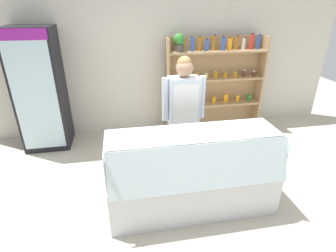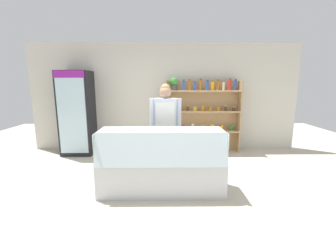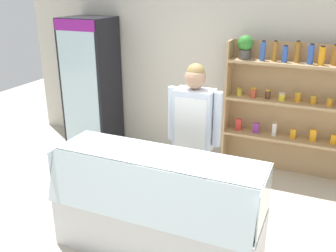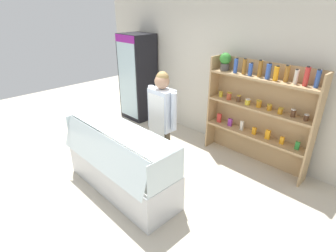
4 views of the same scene
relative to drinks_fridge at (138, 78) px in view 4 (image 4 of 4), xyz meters
name	(u,v)px [view 4 (image 4 of 4)]	position (x,y,z in m)	size (l,w,h in m)	color
ground_plane	(130,187)	(2.12, -1.92, -1.00)	(12.00, 12.00, 0.00)	beige
back_wall	(224,76)	(2.12, 0.42, 0.35)	(6.80, 0.10, 2.70)	beige
drinks_fridge	(138,78)	(0.00, 0.00, 0.00)	(0.72, 0.64, 2.00)	black
shelving_unit	(257,107)	(3.02, 0.13, 0.03)	(1.84, 0.29, 1.85)	tan
deli_display_case	(121,171)	(2.06, -2.01, -0.69)	(1.95, 0.71, 1.01)	silver
shop_clerk	(162,115)	(2.13, -1.22, 0.01)	(0.59, 0.25, 1.70)	#4C4233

